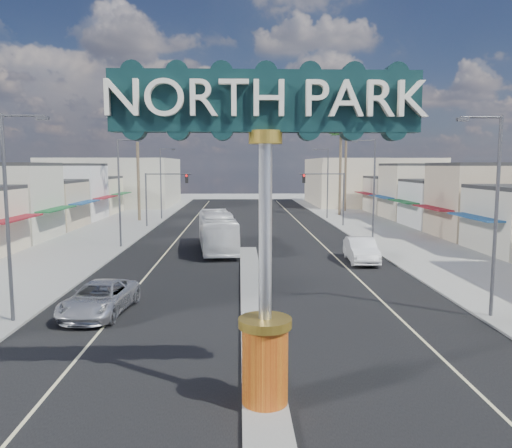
{
  "coord_description": "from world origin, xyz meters",
  "views": [
    {
      "loc": [
        -0.71,
        -11.45,
        6.84
      ],
      "look_at": [
        0.08,
        11.84,
        4.1
      ],
      "focal_mm": 35.0,
      "sensor_mm": 36.0,
      "label": 1
    }
  ],
  "objects": [
    {
      "name": "ground",
      "position": [
        0.0,
        30.0,
        0.0
      ],
      "size": [
        160.0,
        160.0,
        0.0
      ],
      "primitive_type": "plane",
      "color": "gray",
      "rests_on": "ground"
    },
    {
      "name": "road",
      "position": [
        0.0,
        30.0,
        0.01
      ],
      "size": [
        20.0,
        120.0,
        0.01
      ],
      "primitive_type": "cube",
      "color": "black",
      "rests_on": "ground"
    },
    {
      "name": "median_island",
      "position": [
        0.0,
        14.0,
        0.08
      ],
      "size": [
        1.3,
        30.0,
        0.16
      ],
      "primitive_type": "cube",
      "color": "gray",
      "rests_on": "ground"
    },
    {
      "name": "sidewalk_left",
      "position": [
        -14.0,
        30.0,
        0.06
      ],
      "size": [
        8.0,
        120.0,
        0.12
      ],
      "primitive_type": "cube",
      "color": "gray",
      "rests_on": "ground"
    },
    {
      "name": "sidewalk_right",
      "position": [
        14.0,
        30.0,
        0.06
      ],
      "size": [
        8.0,
        120.0,
        0.12
      ],
      "primitive_type": "cube",
      "color": "gray",
      "rests_on": "ground"
    },
    {
      "name": "storefront_row_left",
      "position": [
        -24.0,
        43.0,
        3.0
      ],
      "size": [
        12.0,
        42.0,
        6.0
      ],
      "primitive_type": "cube",
      "color": "beige",
      "rests_on": "ground"
    },
    {
      "name": "storefront_row_right",
      "position": [
        24.0,
        43.0,
        3.0
      ],
      "size": [
        12.0,
        42.0,
        6.0
      ],
      "primitive_type": "cube",
      "color": "#B7B29E",
      "rests_on": "ground"
    },
    {
      "name": "backdrop_far_left",
      "position": [
        -22.0,
        75.0,
        4.0
      ],
      "size": [
        20.0,
        20.0,
        8.0
      ],
      "primitive_type": "cube",
      "color": "#B7B29E",
      "rests_on": "ground"
    },
    {
      "name": "backdrop_far_right",
      "position": [
        22.0,
        75.0,
        4.0
      ],
      "size": [
        20.0,
        20.0,
        8.0
      ],
      "primitive_type": "cube",
      "color": "beige",
      "rests_on": "ground"
    },
    {
      "name": "gateway_sign",
      "position": [
        0.0,
        1.98,
        5.93
      ],
      "size": [
        8.2,
        1.5,
        9.15
      ],
      "color": "#AF230D",
      "rests_on": "median_island"
    },
    {
      "name": "traffic_signal_left",
      "position": [
        -9.18,
        43.99,
        4.27
      ],
      "size": [
        5.09,
        0.45,
        6.0
      ],
      "color": "#47474C",
      "rests_on": "ground"
    },
    {
      "name": "traffic_signal_right",
      "position": [
        9.18,
        43.99,
        4.27
      ],
      "size": [
        5.09,
        0.45,
        6.0
      ],
      "color": "#47474C",
      "rests_on": "ground"
    },
    {
      "name": "streetlight_l_near",
      "position": [
        -10.43,
        10.0,
        5.07
      ],
      "size": [
        2.03,
        0.22,
        9.0
      ],
      "color": "#47474C",
      "rests_on": "ground"
    },
    {
      "name": "streetlight_l_mid",
      "position": [
        -10.43,
        30.0,
        5.07
      ],
      "size": [
        2.03,
        0.22,
        9.0
      ],
      "color": "#47474C",
      "rests_on": "ground"
    },
    {
      "name": "streetlight_l_far",
      "position": [
        -10.43,
        52.0,
        5.07
      ],
      "size": [
        2.03,
        0.22,
        9.0
      ],
      "color": "#47474C",
      "rests_on": "ground"
    },
    {
      "name": "streetlight_r_near",
      "position": [
        10.43,
        10.0,
        5.07
      ],
      "size": [
        2.03,
        0.22,
        9.0
      ],
      "color": "#47474C",
      "rests_on": "ground"
    },
    {
      "name": "streetlight_r_mid",
      "position": [
        10.43,
        30.0,
        5.07
      ],
      "size": [
        2.03,
        0.22,
        9.0
      ],
      "color": "#47474C",
      "rests_on": "ground"
    },
    {
      "name": "streetlight_r_far",
      "position": [
        10.43,
        52.0,
        5.07
      ],
      "size": [
        2.03,
        0.22,
        9.0
      ],
      "color": "#47474C",
      "rests_on": "ground"
    },
    {
      "name": "palm_left_far",
      "position": [
        -13.0,
        50.0,
        11.5
      ],
      "size": [
        2.6,
        2.6,
        13.1
      ],
      "color": "brown",
      "rests_on": "ground"
    },
    {
      "name": "palm_right_mid",
      "position": [
        13.0,
        56.0,
        10.6
      ],
      "size": [
        2.6,
        2.6,
        12.1
      ],
      "color": "brown",
      "rests_on": "ground"
    },
    {
      "name": "palm_right_far",
      "position": [
        15.0,
        62.0,
        12.39
      ],
      "size": [
        2.6,
        2.6,
        14.1
      ],
      "color": "brown",
      "rests_on": "ground"
    },
    {
      "name": "suv_left",
      "position": [
        -7.17,
        11.2,
        0.74
      ],
      "size": [
        2.98,
        5.56,
        1.48
      ],
      "primitive_type": "imported",
      "rotation": [
        0.0,
        0.0,
        -0.1
      ],
      "color": "silver",
      "rests_on": "ground"
    },
    {
      "name": "car_parked_right",
      "position": [
        7.93,
        23.18,
        0.87
      ],
      "size": [
        2.14,
        5.36,
        1.73
      ],
      "primitive_type": "imported",
      "rotation": [
        0.0,
        0.0,
        -0.06
      ],
      "color": "white",
      "rests_on": "ground"
    },
    {
      "name": "city_bus",
      "position": [
        -2.51,
        28.71,
        1.53
      ],
      "size": [
        3.72,
        11.22,
        3.07
      ],
      "primitive_type": "imported",
      "rotation": [
        0.0,
        0.0,
        0.11
      ],
      "color": "white",
      "rests_on": "ground"
    }
  ]
}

